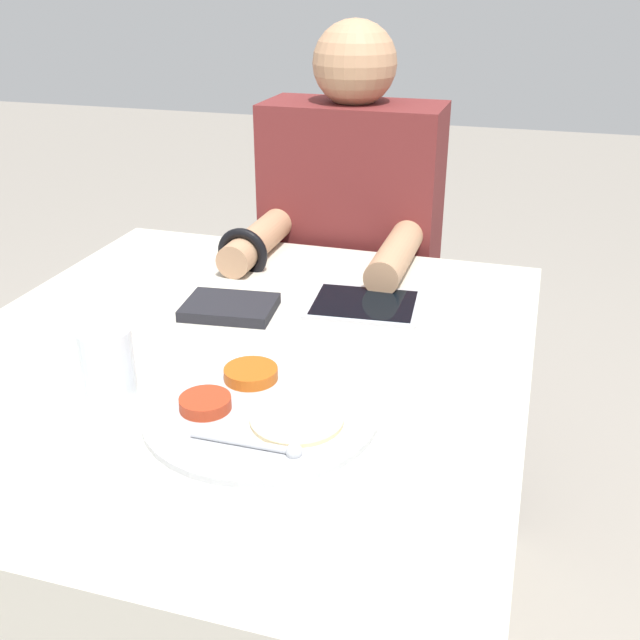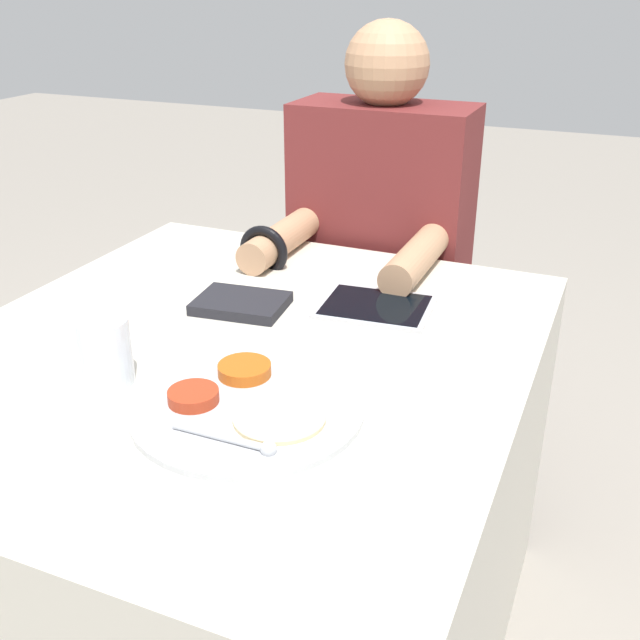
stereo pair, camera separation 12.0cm
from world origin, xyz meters
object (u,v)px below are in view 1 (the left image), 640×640
drinking_glass (107,362)px  person_diner (350,292)px  tablet_device (364,304)px  thali_tray (259,409)px  red_notebook (230,308)px

drinking_glass → person_diner: bearing=80.0°
drinking_glass → tablet_device: bearing=55.7°
thali_tray → person_diner: person_diner is taller
tablet_device → drinking_glass: size_ratio=2.09×
person_diner → thali_tray: bearing=-84.3°
tablet_device → person_diner: size_ratio=0.18×
drinking_glass → red_notebook: bearing=80.5°
tablet_device → person_diner: (-0.14, 0.42, -0.16)m
tablet_device → red_notebook: bearing=-157.5°
person_diner → drinking_glass: (-0.15, -0.84, 0.21)m
red_notebook → tablet_device: (0.23, 0.10, -0.00)m
thali_tray → person_diner: bearing=95.7°
tablet_device → person_diner: person_diner is taller
thali_tray → tablet_device: bearing=82.4°
tablet_device → drinking_glass: 0.51m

